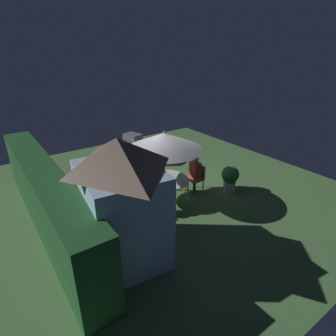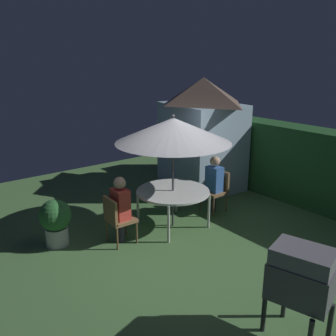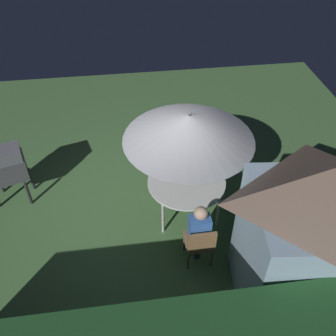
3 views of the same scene
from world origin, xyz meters
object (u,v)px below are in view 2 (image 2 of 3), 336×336
object	(u,v)px
person_in_red	(120,202)
person_in_blue	(214,178)
chair_near_shed	(117,217)
potted_plant_by_shed	(56,220)
bbq_grill	(301,276)
patio_table	(173,193)
chair_far_side	(217,188)
garden_shed	(202,133)
patio_umbrella	(173,130)

from	to	relation	value
person_in_red	person_in_blue	size ratio (longest dim) A/B	1.00
chair_near_shed	potted_plant_by_shed	xyz separation A→B (m)	(-0.62, -0.89, -0.03)
bbq_grill	person_in_blue	world-z (taller)	person_in_blue
patio_table	chair_far_side	bearing A→B (deg)	90.49
patio_table	person_in_red	size ratio (longest dim) A/B	1.15
chair_near_shed	person_in_blue	world-z (taller)	person_in_blue
garden_shed	chair_near_shed	size ratio (longest dim) A/B	3.12
person_in_red	patio_umbrella	bearing A→B (deg)	88.28
chair_near_shed	person_in_red	size ratio (longest dim) A/B	0.71
garden_shed	person_in_blue	world-z (taller)	garden_shed
patio_table	chair_far_side	distance (m)	1.25
patio_umbrella	chair_far_side	size ratio (longest dim) A/B	2.50
patio_umbrella	bbq_grill	distance (m)	3.60
patio_table	person_in_red	xyz separation A→B (m)	(-0.04, -1.18, 0.08)
patio_umbrella	person_in_red	distance (m)	1.66
person_in_blue	potted_plant_by_shed	bearing A→B (deg)	-101.17
chair_far_side	person_in_blue	bearing A→B (deg)	-89.51
patio_table	person_in_blue	distance (m)	1.15
chair_far_side	potted_plant_by_shed	bearing A→B (deg)	-100.88
patio_table	chair_near_shed	world-z (taller)	chair_near_shed
person_in_red	patio_table	bearing A→B (deg)	88.28
chair_far_side	chair_near_shed	bearing A→B (deg)	-90.62
bbq_grill	person_in_blue	xyz separation A→B (m)	(-3.34, 1.93, -0.06)
chair_near_shed	chair_far_side	xyz separation A→B (m)	(0.03, 2.50, 0.00)
potted_plant_by_shed	person_in_red	xyz separation A→B (m)	(0.63, 0.98, 0.30)
patio_table	person_in_blue	world-z (taller)	person_in_blue
patio_umbrella	garden_shed	bearing A→B (deg)	124.24
patio_umbrella	chair_far_side	xyz separation A→B (m)	(-0.01, 1.24, -1.44)
chair_far_side	potted_plant_by_shed	world-z (taller)	chair_far_side
chair_far_side	person_in_blue	size ratio (longest dim) A/B	0.71
person_in_blue	patio_umbrella	bearing A→B (deg)	-89.51
patio_table	chair_far_side	world-z (taller)	chair_far_side
chair_near_shed	person_in_red	world-z (taller)	person_in_red
garden_shed	patio_umbrella	bearing A→B (deg)	-55.76
chair_near_shed	chair_far_side	bearing A→B (deg)	89.38
bbq_grill	chair_near_shed	distance (m)	3.42
patio_umbrella	person_in_blue	xyz separation A→B (m)	(-0.01, 1.15, -1.17)
patio_table	chair_far_side	xyz separation A→B (m)	(-0.01, 1.24, -0.19)
chair_near_shed	person_in_blue	xyz separation A→B (m)	(0.03, 2.41, 0.26)
person_in_red	person_in_blue	world-z (taller)	same
chair_far_side	person_in_red	bearing A→B (deg)	-90.58
chair_near_shed	chair_far_side	world-z (taller)	same
garden_shed	patio_umbrella	size ratio (longest dim) A/B	1.24
bbq_grill	chair_far_side	size ratio (longest dim) A/B	1.33
patio_table	chair_near_shed	distance (m)	1.28
chair_far_side	potted_plant_by_shed	xyz separation A→B (m)	(-0.65, -3.39, -0.03)
chair_near_shed	potted_plant_by_shed	bearing A→B (deg)	-125.05
bbq_grill	person_in_red	size ratio (longest dim) A/B	0.95
bbq_grill	potted_plant_by_shed	world-z (taller)	bbq_grill
bbq_grill	person_in_red	distance (m)	3.39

